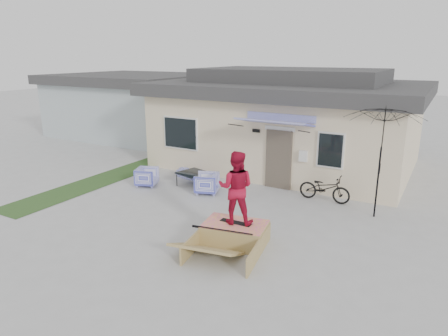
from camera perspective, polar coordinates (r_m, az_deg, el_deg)
The scene contains 13 objects.
ground at distance 11.45m, azimuth -5.82°, elevation -8.22°, with size 90.00×90.00×0.00m, color #A8A8A8.
grass_strip at distance 16.12m, azimuth -16.90°, elevation -1.64°, with size 1.40×8.00×0.01m, color #28471F.
house at distance 17.78m, azimuth 9.12°, elevation 6.85°, with size 10.80×8.49×4.10m.
neighbor_house at distance 25.03m, azimuth -12.47°, elevation 8.86°, with size 8.60×7.60×3.50m.
loveseat at distance 15.60m, azimuth -4.35°, elevation -0.54°, with size 1.37×0.40×0.54m, color #363CB8.
armchair_left at distance 14.97m, azimuth -10.80°, elevation -1.09°, with size 0.72×0.67×0.74m, color #363CB8.
armchair_right at distance 13.93m, azimuth -2.47°, elevation -2.01°, with size 0.76×0.71×0.78m, color #363CB8.
coffee_table at distance 14.89m, azimuth -4.37°, elevation -1.48°, with size 0.95×0.95×0.47m, color black.
bicycle at distance 13.52m, azimuth 13.99°, elevation -2.37°, with size 0.58×1.67×1.07m, color black.
patio_umbrella at distance 12.33m, azimuth 21.10°, elevation 1.14°, with size 2.26×2.09×2.20m.
skate_ramp at distance 10.39m, azimuth 1.55°, elevation -9.16°, with size 1.56×2.08×0.52m, color #9F854D, non-canonical shape.
skateboard at distance 10.32m, azimuth 1.65°, elevation -7.61°, with size 0.83×0.21×0.05m, color black.
skater at distance 9.98m, azimuth 1.69°, elevation -2.59°, with size 0.90×0.70×1.85m, color #A8102C.
Camera 1 is at (6.14, -8.48, 4.64)m, focal length 32.48 mm.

